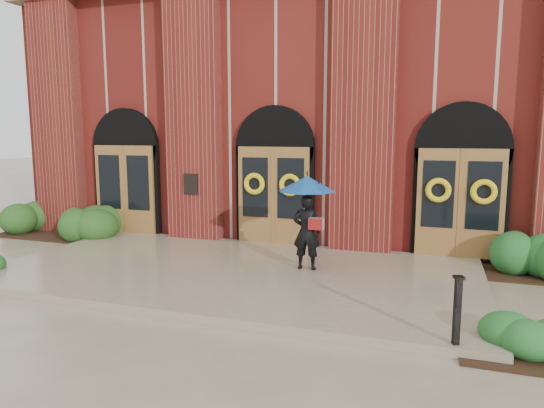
% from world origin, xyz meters
% --- Properties ---
extents(ground, '(90.00, 90.00, 0.00)m').
position_xyz_m(ground, '(0.00, 0.00, 0.00)').
color(ground, gray).
rests_on(ground, ground).
extents(landing, '(10.00, 5.30, 0.15)m').
position_xyz_m(landing, '(0.00, 0.15, 0.07)').
color(landing, gray).
rests_on(landing, ground).
extents(church_building, '(16.20, 12.53, 7.00)m').
position_xyz_m(church_building, '(0.00, 8.78, 3.50)').
color(church_building, maroon).
rests_on(church_building, ground).
extents(man_with_umbrella, '(1.29, 1.29, 1.97)m').
position_xyz_m(man_with_umbrella, '(1.44, 0.60, 1.53)').
color(man_with_umbrella, black).
rests_on(man_with_umbrella, landing).
extents(metal_post, '(0.17, 0.17, 0.96)m').
position_xyz_m(metal_post, '(4.30, -2.35, 0.65)').
color(metal_post, black).
rests_on(metal_post, landing).
extents(hedge_wall_left, '(3.40, 1.36, 0.87)m').
position_xyz_m(hedge_wall_left, '(-6.49, 2.20, 0.44)').
color(hedge_wall_left, '#224A18').
rests_on(hedge_wall_left, ground).
extents(hedge_front_right, '(1.37, 1.17, 0.48)m').
position_xyz_m(hedge_front_right, '(5.10, -2.00, 0.24)').
color(hedge_front_right, '#1F5821').
rests_on(hedge_front_right, ground).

